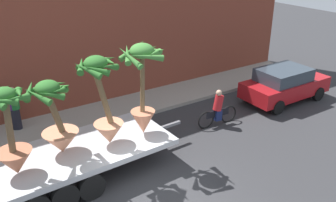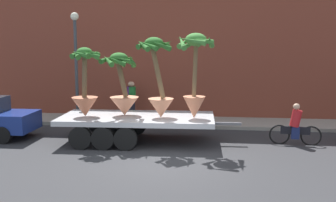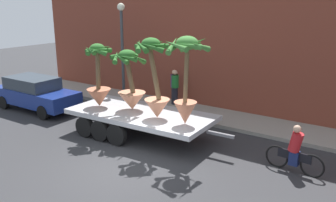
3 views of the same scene
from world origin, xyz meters
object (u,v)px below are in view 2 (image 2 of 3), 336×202
at_px(flatbed_trailer, 131,121).
at_px(cyclist, 295,126).
at_px(potted_palm_front, 85,89).
at_px(street_lamp, 76,53).
at_px(pedestrian_near_gate, 132,99).
at_px(potted_palm_extra, 195,74).
at_px(pedestrian_far_left, 131,99).
at_px(potted_palm_middle, 158,81).
at_px(potted_palm_rear, 123,89).

distance_m(flatbed_trailer, cyclist, 6.00).
height_order(potted_palm_front, street_lamp, street_lamp).
bearing_deg(pedestrian_near_gate, potted_palm_front, -100.69).
xyz_separation_m(potted_palm_extra, pedestrian_far_left, (-3.25, 4.24, -1.54)).
xyz_separation_m(potted_palm_middle, street_lamp, (-4.11, 2.98, 0.93)).
distance_m(cyclist, street_lamp, 9.73).
bearing_deg(potted_palm_front, pedestrian_far_left, 80.29).
distance_m(potted_palm_rear, street_lamp, 4.04).
bearing_deg(potted_palm_middle, pedestrian_far_left, 114.55).
relative_size(potted_palm_extra, street_lamp, 0.63).
bearing_deg(potted_palm_front, cyclist, 4.49).
height_order(potted_palm_front, pedestrian_far_left, potted_palm_front).
distance_m(potted_palm_front, street_lamp, 3.62).
xyz_separation_m(flatbed_trailer, street_lamp, (-3.06, 2.80, 2.46)).
distance_m(potted_palm_middle, potted_palm_extra, 1.35).
bearing_deg(street_lamp, cyclist, -15.42).
distance_m(potted_palm_middle, pedestrian_near_gate, 4.76).
distance_m(potted_palm_rear, potted_palm_middle, 1.45).
height_order(potted_palm_extra, pedestrian_near_gate, potted_palm_extra).
xyz_separation_m(potted_palm_extra, street_lamp, (-5.42, 2.99, 0.65)).
distance_m(pedestrian_near_gate, pedestrian_far_left, 0.08).
bearing_deg(cyclist, potted_palm_front, -175.51).
relative_size(potted_palm_front, pedestrian_near_gate, 1.47).
bearing_deg(pedestrian_near_gate, potted_palm_middle, -66.03).
height_order(potted_palm_rear, street_lamp, street_lamp).
distance_m(flatbed_trailer, potted_palm_middle, 1.86).
relative_size(potted_palm_rear, potted_palm_middle, 0.81).
xyz_separation_m(potted_palm_front, potted_palm_extra, (3.99, 0.10, 0.58)).
relative_size(potted_palm_rear, potted_palm_extra, 0.77).
bearing_deg(pedestrian_near_gate, pedestrian_far_left, 149.28).
bearing_deg(cyclist, pedestrian_near_gate, 151.41).
bearing_deg(pedestrian_far_left, potted_palm_rear, -81.94).
xyz_separation_m(pedestrian_near_gate, pedestrian_far_left, (-0.07, 0.04, 0.00)).
xyz_separation_m(cyclist, street_lamp, (-9.05, 2.50, 2.56)).
height_order(flatbed_trailer, pedestrian_far_left, pedestrian_far_left).
bearing_deg(potted_palm_rear, street_lamp, 135.42).
xyz_separation_m(potted_palm_rear, potted_palm_front, (-1.30, -0.40, 0.05)).
xyz_separation_m(potted_palm_rear, potted_palm_middle, (1.37, -0.29, 0.35)).
bearing_deg(street_lamp, pedestrian_far_left, 30.01).
distance_m(potted_palm_middle, cyclist, 5.23).
xyz_separation_m(flatbed_trailer, pedestrian_near_gate, (-0.82, 4.01, 0.27)).
height_order(potted_palm_middle, cyclist, potted_palm_middle).
xyz_separation_m(flatbed_trailer, potted_palm_middle, (1.04, -0.18, 1.53)).
distance_m(potted_palm_front, pedestrian_near_gate, 4.49).
bearing_deg(street_lamp, flatbed_trailer, -42.44).
bearing_deg(pedestrian_far_left, potted_palm_extra, -52.56).
bearing_deg(flatbed_trailer, street_lamp, 137.56).
distance_m(flatbed_trailer, pedestrian_near_gate, 4.10).
bearing_deg(potted_palm_rear, potted_palm_middle, -11.80).
height_order(potted_palm_extra, pedestrian_far_left, potted_palm_extra).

